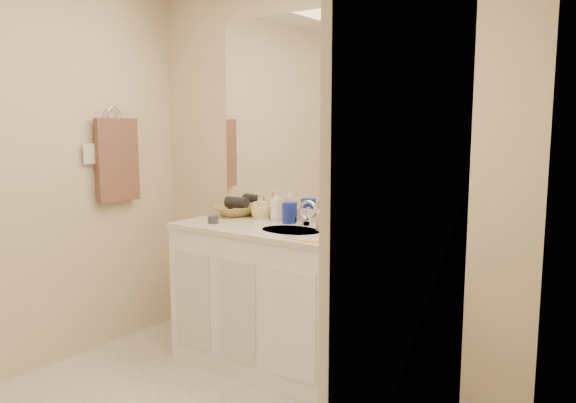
# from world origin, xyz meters

# --- Properties ---
(wall_back) EXTENTS (2.60, 0.02, 2.40)m
(wall_back) POSITION_xyz_m (0.00, 1.30, 1.20)
(wall_back) COLOR beige
(wall_back) RESTS_ON floor
(wall_right) EXTENTS (0.02, 2.60, 2.40)m
(wall_right) POSITION_xyz_m (1.30, 0.00, 1.20)
(wall_right) COLOR beige
(wall_right) RESTS_ON floor
(vanity_cabinet) EXTENTS (1.50, 0.55, 0.85)m
(vanity_cabinet) POSITION_xyz_m (0.00, 1.02, 0.42)
(vanity_cabinet) COLOR white
(vanity_cabinet) RESTS_ON floor
(countertop) EXTENTS (1.52, 0.57, 0.03)m
(countertop) POSITION_xyz_m (0.00, 1.02, 0.86)
(countertop) COLOR silver
(countertop) RESTS_ON vanity_cabinet
(backsplash) EXTENTS (1.52, 0.03, 0.08)m
(backsplash) POSITION_xyz_m (0.00, 1.29, 0.92)
(backsplash) COLOR white
(backsplash) RESTS_ON countertop
(sink_basin) EXTENTS (0.37, 0.37, 0.02)m
(sink_basin) POSITION_xyz_m (0.00, 1.00, 0.87)
(sink_basin) COLOR #BEB3A6
(sink_basin) RESTS_ON countertop
(faucet) EXTENTS (0.02, 0.02, 0.11)m
(faucet) POSITION_xyz_m (0.00, 1.18, 0.94)
(faucet) COLOR silver
(faucet) RESTS_ON countertop
(mirror) EXTENTS (1.48, 0.01, 1.20)m
(mirror) POSITION_xyz_m (0.00, 1.29, 1.56)
(mirror) COLOR white
(mirror) RESTS_ON wall_back
(blue_mug) EXTENTS (0.11, 0.11, 0.13)m
(blue_mug) POSITION_xyz_m (-0.14, 1.18, 0.95)
(blue_mug) COLOR #162A9A
(blue_mug) RESTS_ON countertop
(tan_cup) EXTENTS (0.09, 0.09, 0.11)m
(tan_cup) POSITION_xyz_m (0.15, 1.11, 0.93)
(tan_cup) COLOR #D0AF93
(tan_cup) RESTS_ON countertop
(toothbrush) EXTENTS (0.02, 0.04, 0.21)m
(toothbrush) POSITION_xyz_m (0.16, 1.11, 1.03)
(toothbrush) COLOR #FF43BD
(toothbrush) RESTS_ON tan_cup
(mouthwash_bottle) EXTENTS (0.09, 0.09, 0.18)m
(mouthwash_bottle) POSITION_xyz_m (0.45, 1.05, 0.97)
(mouthwash_bottle) COLOR #0B8484
(mouthwash_bottle) RESTS_ON countertop
(clear_pump_bottle) EXTENTS (0.09, 0.09, 0.18)m
(clear_pump_bottle) POSITION_xyz_m (0.55, 1.19, 0.97)
(clear_pump_bottle) COLOR white
(clear_pump_bottle) RESTS_ON countertop
(soap_dish) EXTENTS (0.11, 0.10, 0.01)m
(soap_dish) POSITION_xyz_m (0.42, 0.86, 0.89)
(soap_dish) COLOR white
(soap_dish) RESTS_ON countertop
(green_soap) EXTENTS (0.08, 0.06, 0.02)m
(green_soap) POSITION_xyz_m (0.42, 0.86, 0.90)
(green_soap) COLOR #A4C22F
(green_soap) RESTS_ON soap_dish
(orange_comb) EXTENTS (0.13, 0.05, 0.01)m
(orange_comb) POSITION_xyz_m (0.26, 0.80, 0.88)
(orange_comb) COLOR #FDA61A
(orange_comb) RESTS_ON countertop
(dark_jar) EXTENTS (0.08, 0.08, 0.05)m
(dark_jar) POSITION_xyz_m (-0.52, 0.91, 0.90)
(dark_jar) COLOR #36383D
(dark_jar) RESTS_ON countertop
(soap_bottle_white) EXTENTS (0.09, 0.09, 0.19)m
(soap_bottle_white) POSITION_xyz_m (-0.27, 1.22, 0.98)
(soap_bottle_white) COLOR white
(soap_bottle_white) RESTS_ON countertop
(soap_bottle_cream) EXTENTS (0.10, 0.10, 0.16)m
(soap_bottle_cream) POSITION_xyz_m (-0.38, 1.20, 0.96)
(soap_bottle_cream) COLOR beige
(soap_bottle_cream) RESTS_ON countertop
(soap_bottle_yellow) EXTENTS (0.13, 0.13, 0.16)m
(soap_bottle_yellow) POSITION_xyz_m (-0.39, 1.21, 0.96)
(soap_bottle_yellow) COLOR #F6D25F
(soap_bottle_yellow) RESTS_ON countertop
(wicker_basket) EXTENTS (0.36, 0.36, 0.07)m
(wicker_basket) POSITION_xyz_m (-0.60, 1.20, 0.91)
(wicker_basket) COLOR olive
(wicker_basket) RESTS_ON countertop
(hair_dryer) EXTENTS (0.16, 0.10, 0.08)m
(hair_dryer) POSITION_xyz_m (-0.58, 1.20, 0.97)
(hair_dryer) COLOR black
(hair_dryer) RESTS_ON wicker_basket
(towel_ring) EXTENTS (0.01, 0.11, 0.11)m
(towel_ring) POSITION_xyz_m (-1.27, 0.77, 1.55)
(towel_ring) COLOR silver
(towel_ring) RESTS_ON wall_left
(hand_towel) EXTENTS (0.04, 0.32, 0.55)m
(hand_towel) POSITION_xyz_m (-1.25, 0.77, 1.25)
(hand_towel) COLOR #4A2F27
(hand_towel) RESTS_ON towel_ring
(switch_plate) EXTENTS (0.01, 0.08, 0.13)m
(switch_plate) POSITION_xyz_m (-1.27, 0.57, 1.30)
(switch_plate) COLOR silver
(switch_plate) RESTS_ON wall_left
(door) EXTENTS (0.02, 0.82, 2.00)m
(door) POSITION_xyz_m (1.29, -0.30, 1.00)
(door) COLOR silver
(door) RESTS_ON floor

